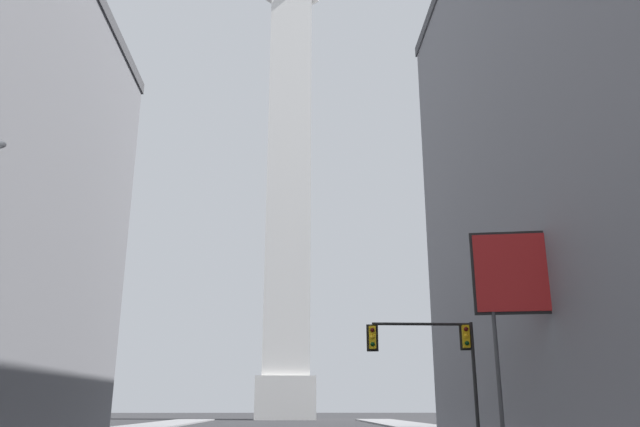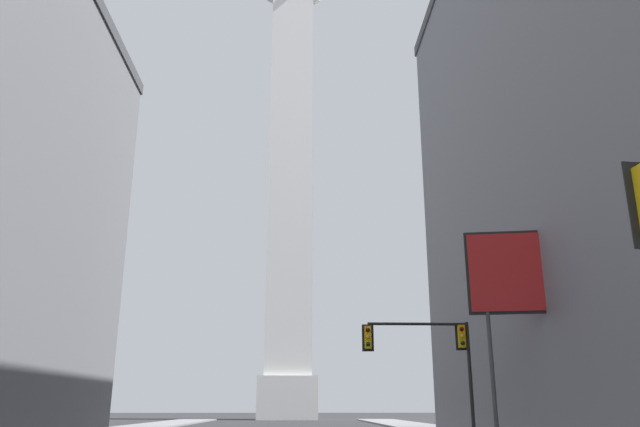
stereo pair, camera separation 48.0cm
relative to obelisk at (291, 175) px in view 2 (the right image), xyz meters
The scene contains 3 objects.
obelisk is the anchor object (origin of this frame).
traffic_light_mid_right 72.64m from the obelisk, 82.99° to the right, with size 5.42×0.52×5.80m.
billboard_sign 76.10m from the obelisk, 80.99° to the right, with size 4.63×1.02×9.20m.
Camera 2 is at (1.18, -2.04, 1.77)m, focal length 35.00 mm.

